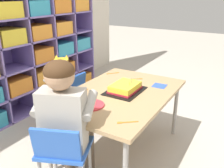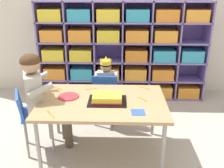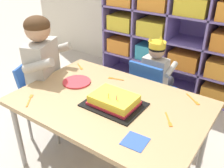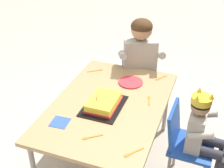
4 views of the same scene
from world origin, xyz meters
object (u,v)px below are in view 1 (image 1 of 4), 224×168
fork_beside_plate_stack (126,122)px  fork_by_napkin (55,107)px  classroom_chair_blue (69,99)px  adult_helper_seated (66,115)px  fork_at_table_front_edge (137,79)px  paper_plate_stack (91,105)px  classroom_chair_adult_side (63,152)px  fork_near_cake_tray (114,73)px  activity_table (120,97)px  birthday_cake_on_tray (125,88)px  fork_near_child_seat (85,92)px  child_with_crown (60,85)px

fork_beside_plate_stack → fork_by_napkin: same height
classroom_chair_blue → fork_by_napkin: 0.63m
adult_helper_seated → fork_at_table_front_edge: size_ratio=8.82×
adult_helper_seated → fork_by_napkin: size_ratio=9.12×
paper_plate_stack → fork_beside_plate_stack: paper_plate_stack is taller
adult_helper_seated → classroom_chair_adult_side: bearing=90.0°
adult_helper_seated → fork_near_cake_tray: (1.07, 0.25, -0.05)m
activity_table → fork_at_table_front_edge: (0.40, 0.03, 0.05)m
birthday_cake_on_tray → fork_near_child_seat: size_ratio=2.98×
fork_by_napkin → classroom_chair_blue: bearing=-115.2°
child_with_crown → fork_at_table_front_edge: size_ratio=7.17×
fork_beside_plate_stack → classroom_chair_adult_side: bearing=-175.7°
classroom_chair_blue → adult_helper_seated: size_ratio=0.65×
classroom_chair_adult_side → paper_plate_stack: (0.38, 0.03, 0.18)m
classroom_chair_adult_side → fork_at_table_front_edge: size_ratio=5.58×
child_with_crown → birthday_cake_on_tray: (0.05, -0.73, 0.10)m
classroom_chair_blue → paper_plate_stack: (-0.34, -0.53, 0.20)m
fork_beside_plate_stack → fork_near_cake_tray: 1.07m
fork_near_child_seat → fork_near_cake_tray: size_ratio=1.02×
adult_helper_seated → fork_beside_plate_stack: (0.19, -0.36, -0.05)m
classroom_chair_adult_side → fork_at_table_front_edge: (1.13, -0.01, 0.18)m
child_with_crown → birthday_cake_on_tray: child_with_crown is taller
adult_helper_seated → paper_plate_stack: (0.28, -0.01, -0.04)m
classroom_chair_blue → child_with_crown: size_ratio=0.79×
paper_plate_stack → fork_at_table_front_edge: (0.75, -0.04, -0.00)m
paper_plate_stack → adult_helper_seated: bearing=178.7°
adult_helper_seated → fork_beside_plate_stack: size_ratio=8.40×
fork_near_child_seat → birthday_cake_on_tray: bearing=-71.0°
classroom_chair_blue → classroom_chair_adult_side: (-0.73, -0.56, 0.02)m
activity_table → paper_plate_stack: size_ratio=5.99×
fork_at_table_front_edge → fork_by_napkin: bearing=36.9°
classroom_chair_adult_side → fork_near_cake_tray: classroom_chair_adult_side is taller
child_with_crown → adult_helper_seated: (-0.63, -0.64, 0.12)m
classroom_chair_blue → fork_at_table_front_edge: 0.73m
activity_table → fork_by_napkin: (-0.51, 0.29, 0.05)m
fork_at_table_front_edge → fork_near_child_seat: bearing=28.4°
classroom_chair_blue → fork_near_cake_tray: (0.44, -0.27, 0.20)m
adult_helper_seated → fork_at_table_front_edge: 1.03m
classroom_chair_adult_side → fork_near_child_seat: classroom_chair_adult_side is taller
child_with_crown → fork_beside_plate_stack: bearing=68.0°
child_with_crown → fork_at_table_front_edge: (0.40, -0.68, 0.07)m
child_with_crown → paper_plate_stack: 0.73m
fork_near_cake_tray → fork_at_table_front_edge: size_ratio=1.02×
paper_plate_stack → fork_near_cake_tray: paper_plate_stack is taller
activity_table → fork_near_cake_tray: fork_near_cake_tray is taller
classroom_chair_blue → fork_near_child_seat: bearing=67.1°
fork_near_child_seat → fork_near_cake_tray: (0.59, 0.05, 0.00)m
child_with_crown → fork_near_child_seat: size_ratio=6.90×
activity_table → fork_at_table_front_edge: fork_at_table_front_edge is taller
paper_plate_stack → fork_near_cake_tray: bearing=18.1°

